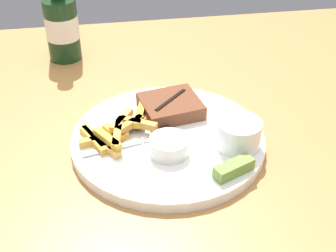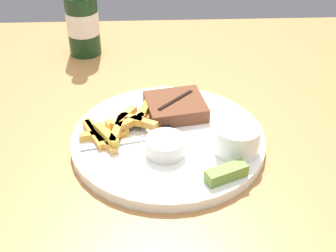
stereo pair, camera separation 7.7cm
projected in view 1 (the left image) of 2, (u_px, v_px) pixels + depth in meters
The scene contains 10 objects.
dining_table at pixel (168, 179), 0.84m from camera, with size 1.15×1.08×0.73m.
dinner_plate at pixel (168, 140), 0.79m from camera, with size 0.33×0.33×0.02m.
steak_portion at pixel (171, 106), 0.84m from camera, with size 0.12×0.11×0.03m.
fries_pile at pixel (117, 131), 0.78m from camera, with size 0.14×0.13×0.02m.
coleslaw_cup at pixel (239, 132), 0.75m from camera, with size 0.07×0.07×0.05m.
dipping_sauce_cup at pixel (169, 145), 0.74m from camera, with size 0.06×0.06×0.03m.
pickle_spear at pixel (234, 168), 0.70m from camera, with size 0.07×0.05×0.02m.
fork_utensil at pixel (119, 147), 0.76m from camera, with size 0.13×0.04×0.00m.
knife_utensil at pixel (159, 120), 0.82m from camera, with size 0.06×0.16×0.01m.
beer_bottle at pixel (62, 25), 1.02m from camera, with size 0.07×0.07×0.22m.
Camera 1 is at (-0.10, -0.62, 1.21)m, focal length 50.00 mm.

